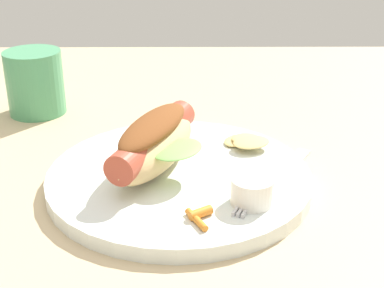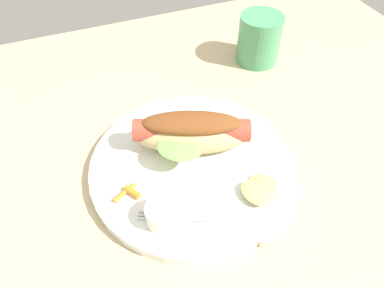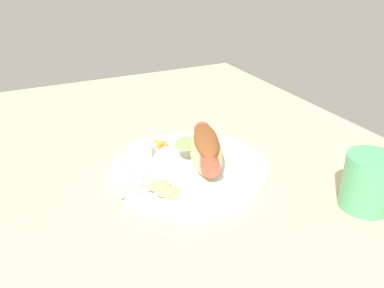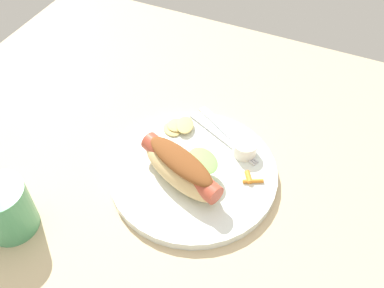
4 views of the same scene
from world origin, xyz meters
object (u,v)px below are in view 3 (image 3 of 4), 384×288
at_px(plate, 190,168).
at_px(drinking_cup, 369,182).
at_px(chips_pile, 164,189).
at_px(carrot_garnish, 161,144).
at_px(hot_dog, 206,149).
at_px(sauce_ramekin, 141,151).
at_px(knife, 130,175).
at_px(fork, 141,171).

xyz_separation_m(plate, drinking_cup, (-0.21, -0.20, 0.04)).
relative_size(plate, drinking_cup, 3.17).
relative_size(chips_pile, drinking_cup, 0.74).
bearing_deg(chips_pile, carrot_garnish, -19.83).
xyz_separation_m(hot_dog, sauce_ramekin, (0.07, 0.10, -0.02)).
height_order(hot_dog, sauce_ramekin, hot_dog).
distance_m(hot_dog, chips_pile, 0.12).
height_order(plate, chips_pile, chips_pile).
bearing_deg(carrot_garnish, knife, 132.82).
relative_size(plate, fork, 1.84).
distance_m(plate, chips_pile, 0.10).
height_order(chips_pile, carrot_garnish, chips_pile).
height_order(chips_pile, drinking_cup, drinking_cup).
height_order(sauce_ramekin, knife, sauce_ramekin).
xyz_separation_m(plate, carrot_garnish, (0.09, 0.02, 0.01)).
bearing_deg(fork, plate, -75.69).
distance_m(fork, drinking_cup, 0.37).
distance_m(plate, knife, 0.11).
xyz_separation_m(hot_dog, drinking_cup, (-0.20, -0.18, -0.00)).
bearing_deg(drinking_cup, knife, 54.46).
height_order(plate, carrot_garnish, carrot_garnish).
distance_m(sauce_ramekin, drinking_cup, 0.39).
distance_m(carrot_garnish, drinking_cup, 0.38).
bearing_deg(knife, plate, -64.96).
bearing_deg(knife, chips_pile, -126.05).
height_order(plate, knife, knife).
relative_size(fork, knife, 1.16).
xyz_separation_m(plate, hot_dog, (-0.01, -0.03, 0.04)).
xyz_separation_m(chips_pile, drinking_cup, (-0.15, -0.28, 0.02)).
height_order(fork, chips_pile, chips_pile).
relative_size(carrot_garnish, drinking_cup, 0.40).
distance_m(chips_pile, drinking_cup, 0.32).
xyz_separation_m(sauce_ramekin, knife, (-0.06, 0.04, -0.01)).
bearing_deg(fork, sauce_ramekin, 4.18).
xyz_separation_m(hot_dog, carrot_garnish, (0.10, 0.05, -0.03)).
bearing_deg(knife, drinking_cup, -95.43).
relative_size(hot_dog, knife, 1.28).
xyz_separation_m(plate, sauce_ramekin, (0.06, 0.07, 0.02)).
height_order(hot_dog, fork, hot_dog).
bearing_deg(drinking_cup, carrot_garnish, 35.90).
bearing_deg(chips_pile, sauce_ramekin, -2.64).
height_order(carrot_garnish, drinking_cup, drinking_cup).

